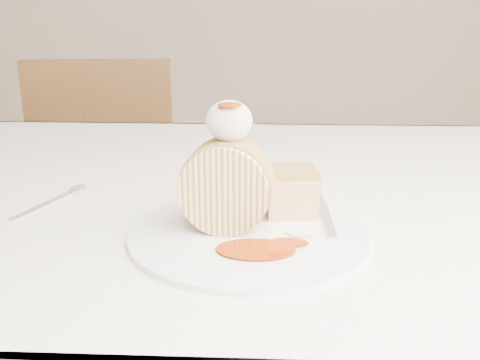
{
  "coord_description": "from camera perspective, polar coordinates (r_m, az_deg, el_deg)",
  "views": [
    {
      "loc": [
        0.06,
        -0.58,
        1.0
      ],
      "look_at": [
        0.03,
        -0.0,
        0.82
      ],
      "focal_mm": 40.0,
      "sensor_mm": 36.0,
      "label": 1
    }
  ],
  "objects": [
    {
      "name": "caramel_pool",
      "position": [
        0.57,
        1.68,
        -7.37
      ],
      "size": [
        0.09,
        0.06,
        0.0
      ],
      "primitive_type": null,
      "rotation": [
        0.0,
        0.0,
        0.1
      ],
      "color": "#8F2805",
      "rests_on": "plate"
    },
    {
      "name": "caramel_drizzle",
      "position": [
        0.59,
        -1.12,
        8.58
      ],
      "size": [
        0.03,
        0.02,
        0.01
      ],
      "primitive_type": "ellipsoid",
      "color": "#8F2805",
      "rests_on": "whipped_cream"
    },
    {
      "name": "plate",
      "position": [
        0.62,
        0.88,
        -5.82
      ],
      "size": [
        0.3,
        0.3,
        0.01
      ],
      "primitive_type": "cylinder",
      "rotation": [
        0.0,
        0.0,
        0.1
      ],
      "color": "white",
      "rests_on": "table"
    },
    {
      "name": "table",
      "position": [
        0.86,
        -1.7,
        -5.87
      ],
      "size": [
        1.4,
        0.9,
        0.75
      ],
      "color": "white",
      "rests_on": "ground"
    },
    {
      "name": "whipped_cream",
      "position": [
        0.61,
        -1.18,
        6.33
      ],
      "size": [
        0.05,
        0.05,
        0.05
      ],
      "primitive_type": "ellipsoid",
      "color": "white",
      "rests_on": "roulade_slice"
    },
    {
      "name": "chair_far",
      "position": [
        1.75,
        -13.69,
        0.3
      ],
      "size": [
        0.47,
        0.47,
        0.87
      ],
      "rotation": [
        0.0,
        0.0,
        3.29
      ],
      "color": "brown",
      "rests_on": "ground"
    },
    {
      "name": "spoon",
      "position": [
        0.76,
        -20.32,
        -2.64
      ],
      "size": [
        0.07,
        0.14,
        0.0
      ],
      "primitive_type": "cube",
      "rotation": [
        0.0,
        0.0,
        -0.33
      ],
      "color": "silver",
      "rests_on": "table"
    },
    {
      "name": "fork",
      "position": [
        0.66,
        9.24,
        -4.14
      ],
      "size": [
        0.02,
        0.16,
        0.0
      ],
      "primitive_type": "cube",
      "rotation": [
        0.0,
        0.0,
        0.01
      ],
      "color": "silver",
      "rests_on": "plate"
    },
    {
      "name": "cake_chunk",
      "position": [
        0.67,
        5.47,
        -1.49
      ],
      "size": [
        0.07,
        0.06,
        0.05
      ],
      "primitive_type": "cube",
      "rotation": [
        0.0,
        0.0,
        0.1
      ],
      "color": "tan",
      "rests_on": "plate"
    },
    {
      "name": "roulade_slice",
      "position": [
        0.61,
        -1.49,
        -0.69
      ],
      "size": [
        0.11,
        0.06,
        0.1
      ],
      "primitive_type": "cylinder",
      "rotation": [
        1.57,
        0.0,
        -0.08
      ],
      "color": "beige",
      "rests_on": "plate"
    }
  ]
}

